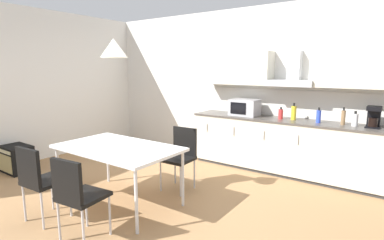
# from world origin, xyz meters

# --- Properties ---
(ground_plane) EXTENTS (8.66, 7.25, 0.02)m
(ground_plane) POSITION_xyz_m (0.00, 0.00, -0.01)
(ground_plane) COLOR #9E754C
(wall_back) EXTENTS (6.93, 0.10, 2.76)m
(wall_back) POSITION_xyz_m (0.00, 2.47, 1.38)
(wall_back) COLOR silver
(wall_back) RESTS_ON ground_plane
(wall_left) EXTENTS (0.10, 5.80, 2.76)m
(wall_left) POSITION_xyz_m (-2.94, 0.00, 1.38)
(wall_left) COLOR silver
(wall_left) RESTS_ON ground_plane
(kitchen_counter) EXTENTS (3.22, 0.63, 0.89)m
(kitchen_counter) POSITION_xyz_m (1.11, 2.12, 0.45)
(kitchen_counter) COLOR #333333
(kitchen_counter) RESTS_ON ground_plane
(backsplash_tile) EXTENTS (3.20, 0.02, 0.45)m
(backsplash_tile) POSITION_xyz_m (1.11, 2.41, 1.11)
(backsplash_tile) COLOR silver
(backsplash_tile) RESTS_ON kitchen_counter
(upper_wall_cabinets) EXTENTS (3.20, 0.40, 0.57)m
(upper_wall_cabinets) POSITION_xyz_m (1.11, 2.25, 1.69)
(upper_wall_cabinets) COLOR beige
(microwave) EXTENTS (0.48, 0.35, 0.28)m
(microwave) POSITION_xyz_m (0.35, 2.11, 1.03)
(microwave) COLOR #ADADB2
(microwave) RESTS_ON kitchen_counter
(coffee_maker) EXTENTS (0.18, 0.19, 0.30)m
(coffee_maker) POSITION_xyz_m (2.28, 2.14, 1.04)
(coffee_maker) COLOR black
(coffee_maker) RESTS_ON kitchen_counter
(bottle_red) EXTENTS (0.07, 0.07, 0.19)m
(bottle_red) POSITION_xyz_m (1.00, 2.09, 0.97)
(bottle_red) COLOR red
(bottle_red) RESTS_ON kitchen_counter
(bottle_blue) EXTENTS (0.07, 0.07, 0.23)m
(bottle_blue) POSITION_xyz_m (1.58, 2.09, 0.99)
(bottle_blue) COLOR blue
(bottle_blue) RESTS_ON kitchen_counter
(bottle_brown) EXTENTS (0.06, 0.06, 0.25)m
(bottle_brown) POSITION_xyz_m (1.91, 2.13, 1.00)
(bottle_brown) COLOR brown
(bottle_brown) RESTS_ON kitchen_counter
(bottle_yellow) EXTENTS (0.08, 0.08, 0.27)m
(bottle_yellow) POSITION_xyz_m (1.19, 2.15, 1.00)
(bottle_yellow) COLOR yellow
(bottle_yellow) RESTS_ON kitchen_counter
(bottle_white) EXTENTS (0.08, 0.08, 0.21)m
(bottle_white) POSITION_xyz_m (2.06, 2.12, 0.98)
(bottle_white) COLOR white
(bottle_white) RESTS_ON kitchen_counter
(dining_table) EXTENTS (1.54, 0.91, 0.74)m
(dining_table) POSITION_xyz_m (-0.24, -0.23, 0.70)
(dining_table) COLOR white
(dining_table) RESTS_ON ground_plane
(chair_far_right) EXTENTS (0.41, 0.41, 0.87)m
(chair_far_right) POSITION_xyz_m (0.10, 0.61, 0.53)
(chair_far_right) COLOR black
(chair_far_right) RESTS_ON ground_plane
(chair_near_left) EXTENTS (0.42, 0.42, 0.87)m
(chair_near_left) POSITION_xyz_m (-0.58, -1.06, 0.53)
(chair_near_left) COLOR black
(chair_near_left) RESTS_ON ground_plane
(chair_near_right) EXTENTS (0.44, 0.44, 0.87)m
(chair_near_right) POSITION_xyz_m (0.11, -1.06, 0.53)
(chair_near_right) COLOR black
(chair_near_right) RESTS_ON ground_plane
(guitar_amp) EXTENTS (0.52, 0.37, 0.44)m
(guitar_amp) POSITION_xyz_m (-2.54, -0.42, 0.22)
(guitar_amp) COLOR black
(guitar_amp) RESTS_ON ground_plane
(pendant_lamp) EXTENTS (0.32, 0.32, 0.22)m
(pendant_lamp) POSITION_xyz_m (-0.24, -0.23, 1.93)
(pendant_lamp) COLOR silver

